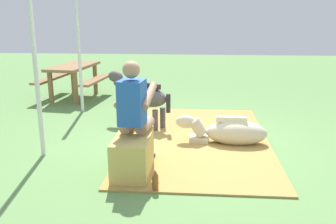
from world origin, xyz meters
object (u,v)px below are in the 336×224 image
(picnic_bench, at_px, (74,73))
(soda_bottle, at_px, (155,181))
(hay_bale, at_px, (133,156))
(pony_standing, at_px, (142,96))
(pony_lying, at_px, (229,132))
(tent_pole_right, at_px, (79,51))
(person_seated, at_px, (135,111))
(tent_pole_left, at_px, (36,69))

(picnic_bench, bearing_deg, soda_bottle, -151.95)
(soda_bottle, bearing_deg, picnic_bench, 28.05)
(hay_bale, bearing_deg, picnic_bench, 26.99)
(hay_bale, height_order, picnic_bench, picnic_bench)
(soda_bottle, xyz_separation_m, picnic_bench, (4.34, 2.31, 0.46))
(hay_bale, distance_m, pony_standing, 1.97)
(hay_bale, relative_size, pony_lying, 0.54)
(pony_lying, xyz_separation_m, tent_pole_right, (1.68, 2.71, 0.99))
(person_seated, relative_size, pony_lying, 1.01)
(hay_bale, height_order, tent_pole_left, tent_pole_left)
(person_seated, bearing_deg, tent_pole_right, 29.38)
(pony_lying, bearing_deg, tent_pole_left, 103.81)
(pony_lying, bearing_deg, pony_standing, 60.74)
(tent_pole_left, distance_m, tent_pole_right, 2.31)
(hay_bale, bearing_deg, pony_standing, 5.24)
(hay_bale, bearing_deg, soda_bottle, -142.95)
(person_seated, bearing_deg, pony_standing, 6.15)
(soda_bottle, xyz_separation_m, tent_pole_right, (3.24, 1.80, 1.05))
(person_seated, xyz_separation_m, soda_bottle, (-0.58, -0.30, -0.63))
(pony_standing, bearing_deg, soda_bottle, -168.18)
(pony_lying, height_order, tent_pole_left, tent_pole_left)
(pony_lying, distance_m, soda_bottle, 1.81)
(tent_pole_left, distance_m, picnic_bench, 3.52)
(person_seated, bearing_deg, pony_lying, -51.07)
(soda_bottle, relative_size, picnic_bench, 0.15)
(tent_pole_right, xyz_separation_m, picnic_bench, (1.10, 0.51, -0.60))
(pony_lying, distance_m, tent_pole_right, 3.34)
(person_seated, distance_m, tent_pole_right, 3.08)
(hay_bale, height_order, pony_lying, hay_bale)
(tent_pole_left, xyz_separation_m, picnic_bench, (3.40, 0.68, -0.60))
(tent_pole_right, height_order, picnic_bench, tent_pole_right)
(pony_lying, distance_m, picnic_bench, 4.27)
(pony_lying, bearing_deg, tent_pole_right, 58.30)
(hay_bale, relative_size, soda_bottle, 2.91)
(hay_bale, xyz_separation_m, tent_pole_right, (2.82, 1.48, 0.94))
(person_seated, xyz_separation_m, pony_lying, (0.98, -1.22, -0.56))
(person_seated, distance_m, pony_standing, 1.80)
(soda_bottle, distance_m, tent_pole_left, 2.16)
(hay_bale, bearing_deg, pony_lying, -47.02)
(person_seated, xyz_separation_m, tent_pole_left, (0.36, 1.33, 0.43))
(pony_standing, bearing_deg, picnic_bench, 42.50)
(pony_lying, relative_size, tent_pole_right, 0.57)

